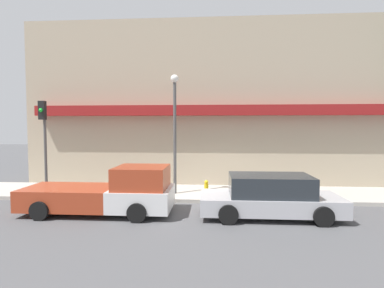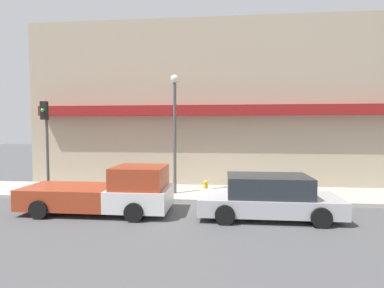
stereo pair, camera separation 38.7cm
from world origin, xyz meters
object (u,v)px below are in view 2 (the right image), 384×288
object	(u,v)px
fire_hydrant	(206,189)
traffic_light	(46,131)
pickup_truck	(107,192)
parked_car	(268,197)
street_lamp	(175,119)

from	to	relation	value
fire_hydrant	traffic_light	bearing A→B (deg)	179.61
pickup_truck	fire_hydrant	bearing A→B (deg)	30.58
fire_hydrant	traffic_light	distance (m)	7.45
parked_car	street_lamp	xyz separation A→B (m)	(-3.66, 2.71, 2.76)
street_lamp	parked_car	bearing A→B (deg)	-36.53
traffic_light	street_lamp	bearing A→B (deg)	6.47
fire_hydrant	street_lamp	size ratio (longest dim) A/B	0.14
parked_car	street_lamp	size ratio (longest dim) A/B	0.91
parked_car	traffic_light	xyz separation A→B (m)	(-9.29, 2.07, 2.24)
parked_car	pickup_truck	bearing A→B (deg)	178.18
street_lamp	pickup_truck	bearing A→B (deg)	-127.21
pickup_truck	street_lamp	distance (m)	4.35
parked_car	traffic_light	size ratio (longest dim) A/B	1.17
parked_car	traffic_light	world-z (taller)	traffic_light
pickup_truck	parked_car	distance (m)	5.72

